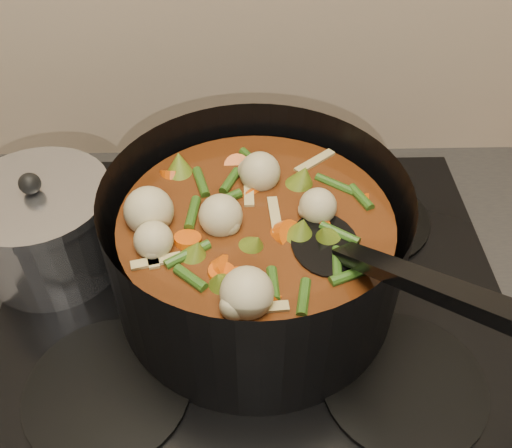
{
  "coord_description": "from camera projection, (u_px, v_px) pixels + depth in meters",
  "views": [
    {
      "loc": [
        -0.01,
        1.48,
        1.49
      ],
      "look_at": [
        0.0,
        1.93,
        1.05
      ],
      "focal_mm": 40.0,
      "sensor_mm": 36.0,
      "label": 1
    }
  ],
  "objects": [
    {
      "name": "stovetop",
      "position": [
        254.0,
        298.0,
        0.72
      ],
      "size": [
        0.62,
        0.54,
        0.03
      ],
      "color": "black",
      "rests_on": "counter"
    },
    {
      "name": "stockpot",
      "position": [
        257.0,
        249.0,
        0.66
      ],
      "size": [
        0.42,
        0.44,
        0.25
      ],
      "rotation": [
        0.0,
        0.0,
        0.29
      ],
      "color": "black",
      "rests_on": "stovetop"
    },
    {
      "name": "saucepan",
      "position": [
        46.0,
        228.0,
        0.71
      ],
      "size": [
        0.18,
        0.18,
        0.15
      ],
      "rotation": [
        0.0,
        0.0,
        0.38
      ],
      "color": "silver",
      "rests_on": "stovetop"
    }
  ]
}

